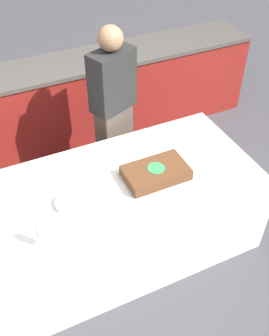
{
  "coord_description": "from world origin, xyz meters",
  "views": [
    {
      "loc": [
        -0.76,
        -1.93,
        2.74
      ],
      "look_at": [
        0.15,
        0.0,
        0.83
      ],
      "focal_mm": 42.0,
      "sensor_mm": 36.0,
      "label": 1
    }
  ],
  "objects_px": {
    "wine_glass": "(40,232)",
    "person_cutting_cake": "(114,112)",
    "plate_stack": "(70,203)",
    "cake": "(156,173)"
  },
  "relations": [
    {
      "from": "person_cutting_cake",
      "to": "wine_glass",
      "type": "bearing_deg",
      "value": 27.16
    },
    {
      "from": "cake",
      "to": "plate_stack",
      "type": "bearing_deg",
      "value": 179.88
    },
    {
      "from": "person_cutting_cake",
      "to": "plate_stack",
      "type": "bearing_deg",
      "value": 28.61
    },
    {
      "from": "cake",
      "to": "wine_glass",
      "type": "bearing_deg",
      "value": -164.42
    },
    {
      "from": "wine_glass",
      "to": "person_cutting_cake",
      "type": "relative_size",
      "value": 0.12
    },
    {
      "from": "plate_stack",
      "to": "wine_glass",
      "type": "bearing_deg",
      "value": -135.31
    },
    {
      "from": "plate_stack",
      "to": "cake",
      "type": "bearing_deg",
      "value": -0.12
    },
    {
      "from": "cake",
      "to": "wine_glass",
      "type": "height_order",
      "value": "wine_glass"
    },
    {
      "from": "wine_glass",
      "to": "person_cutting_cake",
      "type": "distance_m",
      "value": 1.42
    },
    {
      "from": "plate_stack",
      "to": "person_cutting_cake",
      "type": "bearing_deg",
      "value": 50.23
    }
  ]
}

